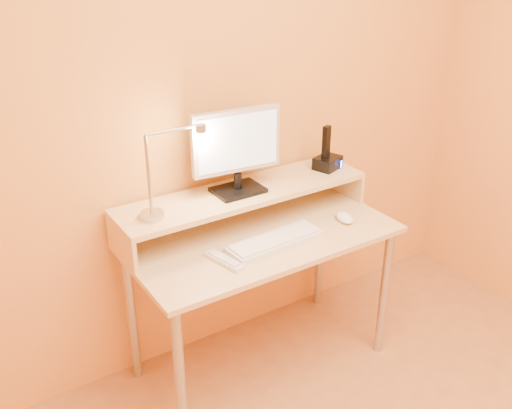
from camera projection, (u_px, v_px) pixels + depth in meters
wall_back at (223, 102)px, 2.57m from camera, size 3.00×0.04×2.50m
desk_leg_fl at (180, 380)px, 2.26m from camera, size 0.04×0.04×0.69m
desk_leg_fr at (384, 293)px, 2.80m from camera, size 0.04×0.04×0.69m
desk_leg_bl at (132, 315)px, 2.64m from camera, size 0.04×0.04×0.69m
desk_leg_br at (320, 250)px, 3.18m from camera, size 0.04×0.04×0.69m
desk_lower at (262, 237)px, 2.57m from camera, size 1.20×0.60×0.02m
shelf_riser_left at (121, 243)px, 2.36m from camera, size 0.02×0.30×0.14m
shelf_riser_right at (342, 181)px, 2.94m from camera, size 0.02×0.30×0.14m
desk_shelf at (244, 193)px, 2.61m from camera, size 1.20×0.30×0.02m
monitor_foot at (238, 190)px, 2.59m from camera, size 0.22×0.16×0.02m
monitor_neck at (238, 181)px, 2.57m from camera, size 0.04×0.04×0.07m
monitor_panel at (236, 141)px, 2.50m from camera, size 0.41×0.08×0.28m
monitor_back at (233, 139)px, 2.51m from camera, size 0.37×0.05×0.24m
monitor_screen at (238, 142)px, 2.48m from camera, size 0.37×0.04×0.24m
lamp_base at (152, 215)px, 2.35m from camera, size 0.10×0.10×0.02m
lamp_post at (149, 175)px, 2.28m from camera, size 0.01×0.01×0.33m
lamp_arm at (174, 130)px, 2.26m from camera, size 0.24×0.01×0.01m
lamp_head at (201, 128)px, 2.33m from camera, size 0.04×0.04×0.03m
lamp_bulb at (201, 132)px, 2.33m from camera, size 0.03×0.03×0.00m
phone_dock at (327, 163)px, 2.83m from camera, size 0.16×0.14×0.06m
phone_handset at (326, 142)px, 2.78m from camera, size 0.05×0.04×0.16m
phone_led at (341, 164)px, 2.81m from camera, size 0.01×0.00×0.04m
keyboard at (275, 241)px, 2.48m from camera, size 0.45×0.16×0.02m
mouse at (345, 217)px, 2.67m from camera, size 0.09×0.13×0.04m
remote_control at (224, 261)px, 2.34m from camera, size 0.09×0.20×0.02m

